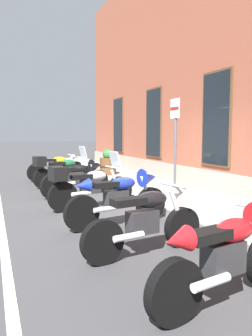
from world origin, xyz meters
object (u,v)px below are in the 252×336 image
Objects in this scene: motorcycle_yellow_naked at (57,167)px; motorcycle_green_touring at (62,170)px; motorcycle_silver_touring at (88,185)px; barrel_planter at (108,164)px; motorcycle_black_naked at (146,221)px; motorcycle_black_sport at (79,176)px; parking_sign at (175,134)px; motorcycle_blue_sport at (122,195)px; motorcycle_red_sport at (232,250)px.

motorcycle_yellow_naked is 1.59m from motorcycle_green_touring.
barrel_planter is at bearing 156.45° from motorcycle_silver_touring.
motorcycle_silver_touring reaches higher than motorcycle_black_naked.
motorcycle_green_touring is 1.08× the size of motorcycle_black_naked.
motorcycle_black_sport is at bearing 177.41° from motorcycle_black_naked.
motorcycle_green_touring is 2.19× the size of barrel_planter.
motorcycle_black_naked is 3.52m from parking_sign.
parking_sign reaches higher than motorcycle_blue_sport.
motorcycle_blue_sport is 2.20× the size of barrel_planter.
motorcycle_red_sport is 4.70m from parking_sign.
motorcycle_black_naked is 1.00× the size of motorcycle_red_sport.
motorcycle_yellow_naked is 3.31m from motorcycle_black_sport.
barrel_planter is at bearing 178.16° from parking_sign.
motorcycle_green_touring is 0.89× the size of parking_sign.
motorcycle_green_touring is 6.60m from motorcycle_black_naked.
motorcycle_red_sport is at bearing 2.36° from motorcycle_silver_touring.
motorcycle_black_naked is 8.32m from barrel_planter.
motorcycle_yellow_naked is at bearing -94.29° from barrel_planter.
barrel_planter reaches higher than motorcycle_blue_sport.
motorcycle_blue_sport is 6.70m from barrel_planter.
motorcycle_black_naked is (3.18, -0.03, -0.06)m from motorcycle_silver_touring.
motorcycle_green_touring is 5.00m from motorcycle_blue_sport.
barrel_planter is (-5.38, 0.17, -1.14)m from parking_sign.
parking_sign reaches higher than motorcycle_black_naked.
motorcycle_black_sport is at bearing 173.52° from motorcycle_silver_touring.
barrel_planter is (-4.86, 2.12, 0.02)m from motorcycle_silver_touring.
motorcycle_black_sport reaches higher than motorcycle_yellow_naked.
motorcycle_black_naked is at bearing -171.81° from motorcycle_red_sport.
motorcycle_black_sport is at bearing -0.22° from motorcycle_yellow_naked.
motorcycle_blue_sport is 2.31m from parking_sign.
motorcycle_red_sport reaches higher than motorcycle_black_sport.
motorcycle_blue_sport reaches higher than motorcycle_black_naked.
parking_sign is (0.53, 1.94, 1.15)m from motorcycle_silver_touring.
parking_sign reaches higher than motorcycle_black_sport.
motorcycle_yellow_naked is 1.10× the size of motorcycle_red_sport.
motorcycle_red_sport reaches higher than motorcycle_black_naked.
barrel_planter reaches higher than motorcycle_black_sport.
parking_sign is at bearing 25.36° from motorcycle_green_touring.
motorcycle_red_sport is 9.78m from barrel_planter.
motorcycle_black_sport is 2.11× the size of barrel_planter.
motorcycle_yellow_naked is 2.23× the size of barrel_planter.
motorcycle_black_sport is 1.04× the size of motorcycle_red_sport.
motorcycle_green_touring is at bearing -176.02° from motorcycle_black_sport.
motorcycle_black_naked is at bearing -1.63° from motorcycle_yellow_naked.
motorcycle_yellow_naked is 1.06× the size of motorcycle_black_sport.
motorcycle_blue_sport is 1.09× the size of motorcycle_black_naked.
motorcycle_black_naked is at bearing -0.87° from motorcycle_green_touring.
motorcycle_blue_sport is (3.27, 0.03, 0.02)m from motorcycle_black_sport.
parking_sign is (5.53, 1.74, 1.22)m from motorcycle_yellow_naked.
motorcycle_black_naked reaches higher than motorcycle_yellow_naked.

